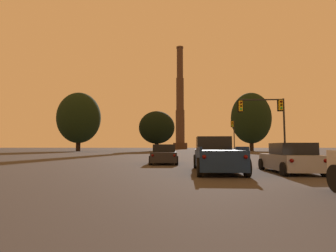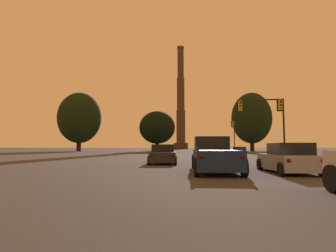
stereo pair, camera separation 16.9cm
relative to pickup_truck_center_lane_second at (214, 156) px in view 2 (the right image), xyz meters
The scene contains 9 objects.
pickup_truck_center_lane_second is the anchor object (origin of this frame).
sedan_left_lane_front 6.89m from the pickup_truck_center_lane_second, 116.67° to the left, with size 2.19×4.78×1.43m.
hatchback_right_lane_second 3.52m from the pickup_truck_center_lane_second, ahead, with size 1.92×4.11×1.44m.
traffic_light_far_right 38.75m from the pickup_truck_center_lane_second, 77.62° to the left, with size 0.78×0.50×6.34m.
traffic_light_overhead_right 15.54m from the pickup_truck_center_lane_second, 61.87° to the left, with size 4.80×0.50×6.15m.
smokestack 117.16m from the pickup_truck_center_lane_second, 91.27° to the left, with size 6.97×6.97×51.67m.
treeline_center_left 63.98m from the pickup_truck_center_lane_second, 118.03° to the left, with size 11.77×10.59×16.05m.
treeline_far_left 65.19m from the pickup_truck_center_lane_second, 73.76° to the left, with size 11.28×10.15×16.75m.
treeline_left_mid 56.04m from the pickup_truck_center_lane_second, 98.63° to the left, with size 9.47×8.52×10.66m.
Camera 2 is at (-1.77, -0.42, 1.26)m, focal length 28.00 mm.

